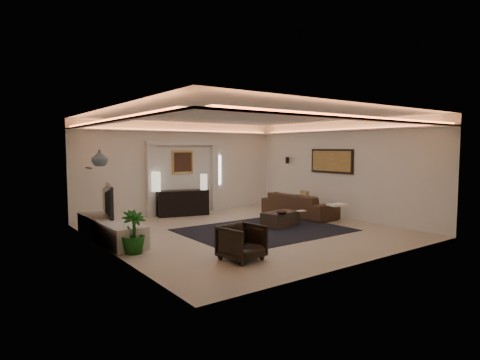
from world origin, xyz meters
TOP-DOWN VIEW (x-y plane):
  - floor at (0.00, 0.00)m, footprint 7.00×7.00m
  - ceiling at (0.00, 0.00)m, footprint 7.00×7.00m
  - wall_back at (0.00, 3.50)m, footprint 7.00×0.00m
  - wall_front at (0.00, -3.50)m, footprint 7.00×0.00m
  - wall_left at (-3.50, 0.00)m, footprint 0.00×7.00m
  - wall_right at (3.50, 0.00)m, footprint 0.00×7.00m
  - cove_soffit at (0.00, 0.00)m, footprint 7.00×7.00m
  - daylight_slit at (1.35, 3.48)m, footprint 0.25×0.03m
  - area_rug at (0.40, -0.20)m, footprint 4.00×3.00m
  - pilaster_left at (-1.15, 3.40)m, footprint 0.22×0.20m
  - pilaster_right at (1.15, 3.40)m, footprint 0.22×0.20m
  - alcove_header at (0.00, 3.40)m, footprint 2.52×0.20m
  - painting_frame at (0.00, 3.47)m, footprint 0.74×0.04m
  - painting_canvas at (0.00, 3.44)m, footprint 0.62×0.02m
  - art_panel_frame at (3.47, 0.30)m, footprint 0.04×1.64m
  - art_panel_gold at (3.44, 0.30)m, footprint 0.02×1.50m
  - wall_sconce at (3.38, 2.20)m, footprint 0.12×0.12m
  - wall_niche at (-3.44, 1.40)m, footprint 0.10×0.55m
  - console at (-0.24, 3.03)m, footprint 1.64×0.86m
  - lamp_left at (-1.02, 3.25)m, footprint 0.33×0.33m
  - lamp_right at (0.38, 2.79)m, footprint 0.27×0.27m
  - media_ledge at (-3.15, 1.04)m, footprint 0.75×2.77m
  - tv at (-3.15, 1.47)m, footprint 1.31×0.46m
  - figurine at (-2.81, 2.42)m, footprint 0.15×0.15m
  - ginger_jar at (-3.15, 1.69)m, footprint 0.45×0.45m
  - plant at (-3.15, -0.40)m, footprint 0.52×0.52m
  - sofa at (2.58, 0.78)m, footprint 2.46×1.09m
  - throw_blanket at (2.48, -0.80)m, footprint 0.54×0.47m
  - throw_pillow at (3.15, 1.12)m, footprint 0.18×0.37m
  - coffee_table at (1.06, -0.05)m, footprint 1.11×0.75m
  - bowl at (0.86, -0.33)m, footprint 0.37×0.37m
  - magazine at (1.57, -0.33)m, footprint 0.25×0.20m
  - armchair at (-1.68, -2.05)m, footprint 0.83×0.85m

SIDE VIEW (x-z plane):
  - floor at x=0.00m, z-range 0.00..0.00m
  - area_rug at x=0.40m, z-range 0.00..0.01m
  - coffee_table at x=1.06m, z-range 0.01..0.40m
  - media_ledge at x=-3.15m, z-range -0.03..0.48m
  - armchair at x=-1.68m, z-range 0.00..0.67m
  - sofa at x=2.58m, z-range 0.00..0.70m
  - console at x=-0.24m, z-range 0.01..0.79m
  - magazine at x=1.57m, z-range 0.41..0.44m
  - plant at x=-3.15m, z-range 0.00..0.86m
  - bowl at x=0.86m, z-range 0.41..0.48m
  - throw_blanket at x=2.48m, z-range 0.52..0.58m
  - throw_pillow at x=3.15m, z-range 0.37..0.73m
  - figurine at x=-2.81m, z-range 0.47..0.81m
  - tv at x=-3.15m, z-range 0.45..1.20m
  - lamp_left at x=-1.02m, z-range 0.79..1.39m
  - lamp_right at x=0.38m, z-range 0.84..1.34m
  - pilaster_left at x=-1.15m, z-range 0.00..2.20m
  - pilaster_right at x=1.15m, z-range 0.00..2.20m
  - daylight_slit at x=1.35m, z-range 0.85..1.85m
  - wall_back at x=0.00m, z-range -2.05..4.95m
  - wall_front at x=0.00m, z-range -2.05..4.95m
  - wall_left at x=-3.50m, z-range -2.05..4.95m
  - wall_right at x=3.50m, z-range -2.05..4.95m
  - painting_frame at x=0.00m, z-range 1.28..2.02m
  - painting_canvas at x=0.00m, z-range 1.34..1.96m
  - wall_niche at x=-3.44m, z-range 1.63..1.67m
  - wall_sconce at x=3.38m, z-range 1.57..1.79m
  - art_panel_gold at x=3.44m, z-range 1.39..2.01m
  - art_panel_frame at x=3.47m, z-range 1.33..2.07m
  - ginger_jar at x=-3.15m, z-range 1.67..2.06m
  - alcove_header at x=0.00m, z-range 2.19..2.31m
  - cove_soffit at x=0.00m, z-range 2.60..2.64m
  - ceiling at x=0.00m, z-range 2.90..2.90m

